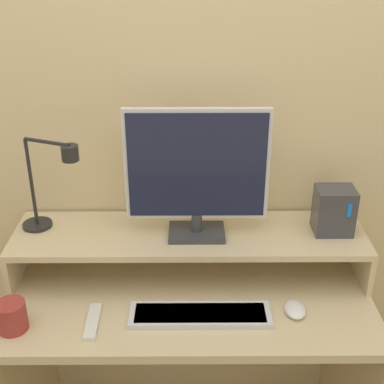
{
  "coord_description": "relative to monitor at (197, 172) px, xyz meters",
  "views": [
    {
      "loc": [
        0.0,
        -1.15,
        1.84
      ],
      "look_at": [
        0.01,
        0.31,
        1.12
      ],
      "focal_mm": 50.0,
      "sensor_mm": 36.0,
      "label": 1
    }
  ],
  "objects": [
    {
      "name": "mouse",
      "position": [
        0.31,
        -0.22,
        -0.38
      ],
      "size": [
        0.06,
        0.09,
        0.03
      ],
      "color": "white",
      "rests_on": "desk"
    },
    {
      "name": "desk",
      "position": [
        -0.03,
        -0.12,
        -0.61
      ],
      "size": [
        1.2,
        0.57,
        0.75
      ],
      "color": "beige",
      "rests_on": "ground_plane"
    },
    {
      "name": "desk_lamp",
      "position": [
        -0.48,
        0.03,
        -0.05
      ],
      "size": [
        0.23,
        0.14,
        0.33
      ],
      "color": "black",
      "rests_on": "monitor_shelf"
    },
    {
      "name": "monitor_shelf",
      "position": [
        -0.03,
        0.01,
        -0.26
      ],
      "size": [
        1.2,
        0.3,
        0.16
      ],
      "color": "beige",
      "rests_on": "desk"
    },
    {
      "name": "remote_control",
      "position": [
        -0.32,
        -0.26,
        -0.38
      ],
      "size": [
        0.04,
        0.16,
        0.02
      ],
      "color": "white",
      "rests_on": "desk"
    },
    {
      "name": "wall_back",
      "position": [
        -0.03,
        0.2,
        0.1
      ],
      "size": [
        6.0,
        0.05,
        2.5
      ],
      "color": "beige",
      "rests_on": "ground_plane"
    },
    {
      "name": "keyboard",
      "position": [
        0.01,
        -0.24,
        -0.38
      ],
      "size": [
        0.44,
        0.12,
        0.02
      ],
      "color": "silver",
      "rests_on": "desk"
    },
    {
      "name": "monitor",
      "position": [
        0.0,
        0.0,
        0.0
      ],
      "size": [
        0.46,
        0.13,
        0.44
      ],
      "color": "#38383D",
      "rests_on": "monitor_shelf"
    },
    {
      "name": "router_dock",
      "position": [
        0.46,
        0.02,
        -0.15
      ],
      "size": [
        0.13,
        0.11,
        0.16
      ],
      "color": "#3D3D42",
      "rests_on": "monitor_shelf"
    },
    {
      "name": "mug",
      "position": [
        -0.56,
        -0.28,
        -0.35
      ],
      "size": [
        0.09,
        0.09,
        0.09
      ],
      "color": "#9E332D",
      "rests_on": "desk"
    }
  ]
}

